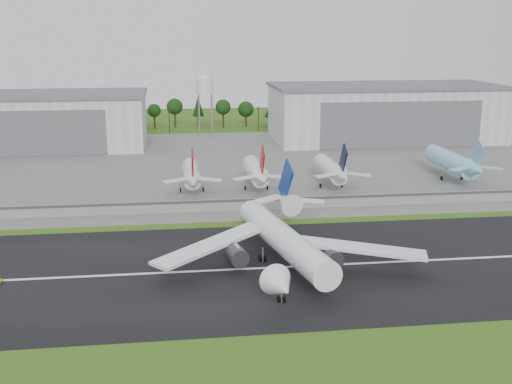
{
  "coord_description": "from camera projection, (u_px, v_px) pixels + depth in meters",
  "views": [
    {
      "loc": [
        -20.65,
        -115.08,
        48.29
      ],
      "look_at": [
        -0.24,
        40.0,
        9.0
      ],
      "focal_mm": 45.0,
      "sensor_mm": 36.0,
      "label": 1
    }
  ],
  "objects": [
    {
      "name": "parked_jet_red_a",
      "position": [
        192.0,
        175.0,
        195.24
      ],
      "size": [
        7.36,
        31.29,
        16.33
      ],
      "color": "white",
      "rests_on": "ground"
    },
    {
      "name": "parked_jet_skyblue",
      "position": [
        455.0,
        162.0,
        210.97
      ],
      "size": [
        7.36,
        37.29,
        16.93
      ],
      "color": "#83C7E3",
      "rests_on": "ground"
    },
    {
      "name": "water_tower",
      "position": [
        205.0,
        84.0,
        296.31
      ],
      "size": [
        8.4,
        8.4,
        29.4
      ],
      "color": "#99999E",
      "rests_on": "ground"
    },
    {
      "name": "hangar_west",
      "position": [
        30.0,
        121.0,
        270.65
      ],
      "size": [
        97.0,
        44.0,
        23.2
      ],
      "color": "silver",
      "rests_on": "ground"
    },
    {
      "name": "utility_poles",
      "position": [
        214.0,
        132.0,
        317.35
      ],
      "size": [
        230.0,
        3.0,
        12.0
      ],
      "primitive_type": null,
      "color": "black",
      "rests_on": "ground"
    },
    {
      "name": "parked_jet_navy",
      "position": [
        333.0,
        170.0,
        200.82
      ],
      "size": [
        7.36,
        31.29,
        16.55
      ],
      "color": "white",
      "rests_on": "ground"
    },
    {
      "name": "treeline",
      "position": [
        212.0,
        127.0,
        331.77
      ],
      "size": [
        320.0,
        16.0,
        22.0
      ],
      "primitive_type": null,
      "color": "black",
      "rests_on": "ground"
    },
    {
      "name": "hangar_east",
      "position": [
        385.0,
        112.0,
        290.03
      ],
      "size": [
        102.0,
        47.0,
        25.2
      ],
      "color": "silver",
      "rests_on": "ground"
    },
    {
      "name": "main_airliner",
      "position": [
        284.0,
        246.0,
        133.24
      ],
      "size": [
        56.26,
        59.01,
        18.17
      ],
      "rotation": [
        0.0,
        0.0,
        3.33
      ],
      "color": "white",
      "rests_on": "runway"
    },
    {
      "name": "parked_jet_red_b",
      "position": [
        257.0,
        172.0,
        197.77
      ],
      "size": [
        7.36,
        31.29,
        16.53
      ],
      "color": "white",
      "rests_on": "ground"
    },
    {
      "name": "apron",
      "position": [
        229.0,
        164.0,
        240.41
      ],
      "size": [
        320.0,
        150.0,
        0.1
      ],
      "primitive_type": "cube",
      "color": "slate",
      "rests_on": "ground"
    },
    {
      "name": "runway",
      "position": [
        276.0,
        268.0,
        134.64
      ],
      "size": [
        320.0,
        60.0,
        0.1
      ],
      "primitive_type": "cube",
      "color": "black",
      "rests_on": "ground"
    },
    {
      "name": "blast_fence",
      "position": [
        250.0,
        204.0,
        177.47
      ],
      "size": [
        240.0,
        0.61,
        3.5
      ],
      "color": "gray",
      "rests_on": "ground"
    },
    {
      "name": "ground",
      "position": [
        284.0,
        286.0,
        125.03
      ],
      "size": [
        600.0,
        600.0,
        0.0
      ],
      "primitive_type": "plane",
      "color": "#305514",
      "rests_on": "ground"
    },
    {
      "name": "runway_centerline",
      "position": [
        276.0,
        267.0,
        134.62
      ],
      "size": [
        220.0,
        1.0,
        0.02
      ],
      "primitive_type": "cube",
      "color": "white",
      "rests_on": "runway"
    }
  ]
}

